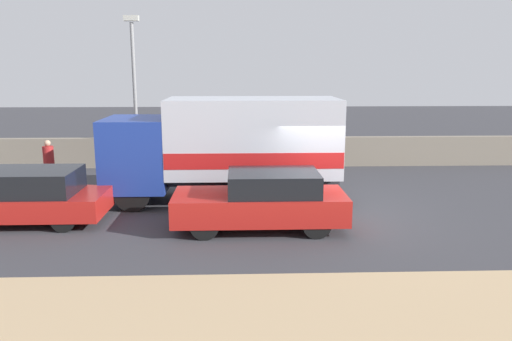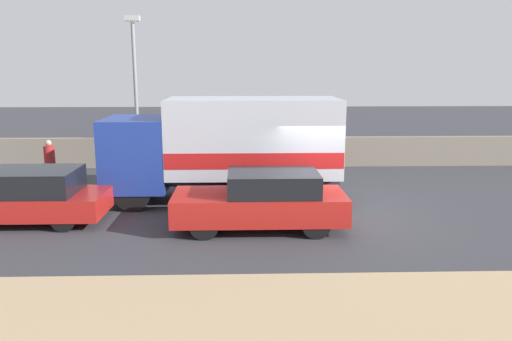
% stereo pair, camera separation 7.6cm
% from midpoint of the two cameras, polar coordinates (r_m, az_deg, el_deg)
% --- Properties ---
extents(ground_plane, '(80.00, 80.00, 0.00)m').
position_cam_midpoint_polar(ground_plane, '(14.06, 7.73, -5.45)').
color(ground_plane, '#38383D').
extents(dirt_shoulder_foreground, '(60.00, 4.61, 0.04)m').
position_cam_midpoint_polar(dirt_shoulder_foreground, '(8.54, 14.94, -17.46)').
color(dirt_shoulder_foreground, tan).
rests_on(dirt_shoulder_foreground, ground_plane).
extents(stone_wall_backdrop, '(60.00, 0.35, 1.24)m').
position_cam_midpoint_polar(stone_wall_backdrop, '(21.16, 4.39, 2.16)').
color(stone_wall_backdrop, gray).
rests_on(stone_wall_backdrop, ground_plane).
extents(street_lamp, '(0.56, 0.28, 6.03)m').
position_cam_midpoint_polar(street_lamp, '(20.14, -13.84, 9.76)').
color(street_lamp, gray).
rests_on(street_lamp, ground_plane).
extents(box_truck, '(7.10, 2.44, 3.20)m').
position_cam_midpoint_polar(box_truck, '(15.37, -3.29, 2.90)').
color(box_truck, navy).
rests_on(box_truck, ground_plane).
extents(car_hatchback, '(4.42, 1.81, 1.51)m').
position_cam_midpoint_polar(car_hatchback, '(12.86, 0.66, -3.43)').
color(car_hatchback, '#B21E19').
rests_on(car_hatchback, ground_plane).
extents(car_sedan_second, '(4.55, 1.89, 1.45)m').
position_cam_midpoint_polar(car_sedan_second, '(14.78, -25.13, -2.74)').
color(car_sedan_second, '#B21E19').
rests_on(car_sedan_second, ground_plane).
extents(pedestrian, '(0.36, 0.36, 1.66)m').
position_cam_midpoint_polar(pedestrian, '(18.77, -22.68, 0.80)').
color(pedestrian, '#473828').
rests_on(pedestrian, ground_plane).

